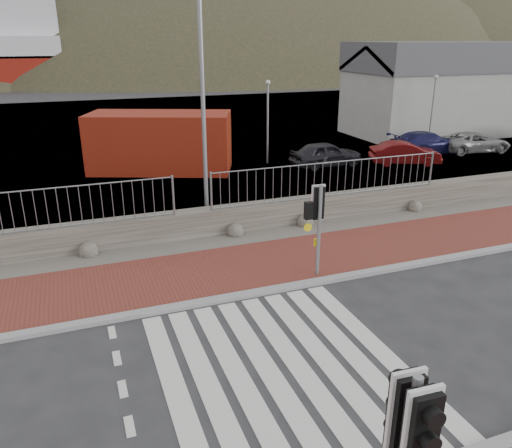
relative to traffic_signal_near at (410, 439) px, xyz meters
name	(u,v)px	position (x,y,z in m)	size (l,w,h in m)	color
ground	(284,369)	(0.36, 4.07, -2.06)	(220.00, 220.00, 0.00)	#28282B
sidewalk_far	(218,272)	(0.36, 8.57, -2.02)	(40.00, 3.00, 0.08)	maroon
kerb_far	(235,297)	(0.36, 7.07, -2.01)	(40.00, 0.25, 0.12)	gray
zebra_crossing	(284,369)	(0.36, 4.07, -2.05)	(4.62, 5.60, 0.01)	silver
gravel_strip	(200,245)	(0.36, 10.57, -2.03)	(40.00, 1.50, 0.06)	#59544C
stone_wall	(193,224)	(0.36, 11.37, -1.61)	(40.00, 0.60, 0.90)	#4E4840
railing	(192,184)	(0.36, 11.22, -0.24)	(18.07, 0.07, 1.22)	gray
quay	(121,132)	(0.36, 31.97, -2.06)	(120.00, 40.00, 0.50)	#4C4C4F
water	(91,87)	(0.36, 66.97, -2.06)	(220.00, 50.00, 0.05)	#3F4C54
harbor_building	(443,88)	(20.36, 23.97, 0.88)	(12.20, 6.20, 5.80)	#9E9E99
hills_backdrop	(133,197)	(7.11, 91.97, -25.11)	(254.00, 90.00, 100.00)	#2A321E
traffic_signal_near	(410,439)	(0.00, 0.00, 0.00)	(0.42, 0.27, 2.85)	gray
traffic_signal_far	(319,212)	(2.76, 7.43, -0.20)	(0.61, 0.23, 2.56)	gray
streetlight	(207,90)	(1.18, 12.17, 2.46)	(1.70, 0.23, 8.02)	gray
shipping_container	(160,142)	(1.03, 20.39, -0.69)	(6.58, 2.74, 2.74)	maroon
car_a	(326,154)	(8.84, 18.32, -1.44)	(1.46, 3.63, 1.24)	black
car_b	(405,153)	(12.77, 17.29, -1.48)	(1.21, 3.47, 1.14)	#540C0C
car_c	(426,143)	(15.31, 18.88, -1.43)	(1.75, 4.30, 1.25)	#14133D
car_d	(474,142)	(18.22, 18.39, -1.50)	(1.84, 4.00, 1.11)	gray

